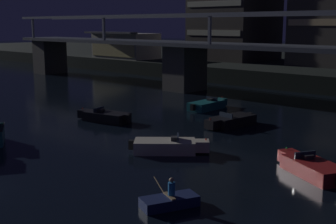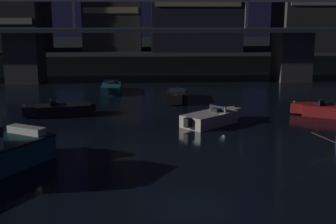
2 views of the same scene
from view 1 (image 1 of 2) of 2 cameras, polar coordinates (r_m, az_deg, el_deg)
river_bridge at (r=48.30m, az=15.92°, el=5.94°), size 97.34×6.40×9.38m
waterfront_pavilion at (r=82.77m, az=-5.38°, el=8.28°), size 12.40×7.40×4.70m
speedboat_near_center at (r=39.26m, az=-7.92°, el=-0.55°), size 5.21×2.62×1.16m
speedboat_near_right at (r=29.47m, az=0.02°, el=-4.29°), size 4.50×4.27×1.16m
speedboat_mid_left at (r=26.37m, az=17.51°, el=-6.64°), size 4.91×3.47×1.16m
speedboat_mid_center at (r=44.59m, az=5.00°, el=0.88°), size 1.94×5.21×1.16m
speedboat_mid_right at (r=37.44m, az=7.90°, el=-1.11°), size 2.19×5.23×1.16m
dinghy_with_paddler at (r=21.02m, az=0.19°, el=-11.05°), size 2.69×2.82×1.36m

